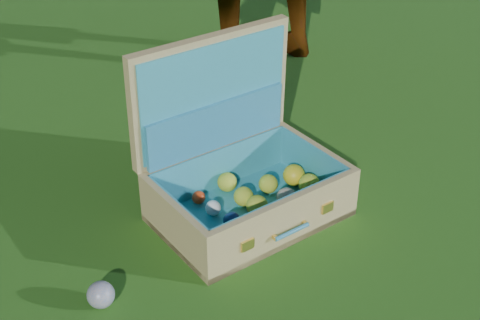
% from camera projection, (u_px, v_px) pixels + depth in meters
% --- Properties ---
extents(ground, '(60.00, 60.00, 0.00)m').
position_uv_depth(ground, '(265.00, 211.00, 1.94)').
color(ground, '#215114').
rests_on(ground, ground).
extents(stray_ball, '(0.07, 0.07, 0.07)m').
position_uv_depth(stray_ball, '(101.00, 295.00, 1.60)').
color(stray_ball, '#3E67A1').
rests_on(stray_ball, ground).
extents(suitcase, '(0.58, 0.47, 0.49)m').
position_uv_depth(suitcase, '(239.00, 167.00, 1.88)').
color(suitcase, tan).
rests_on(suitcase, ground).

